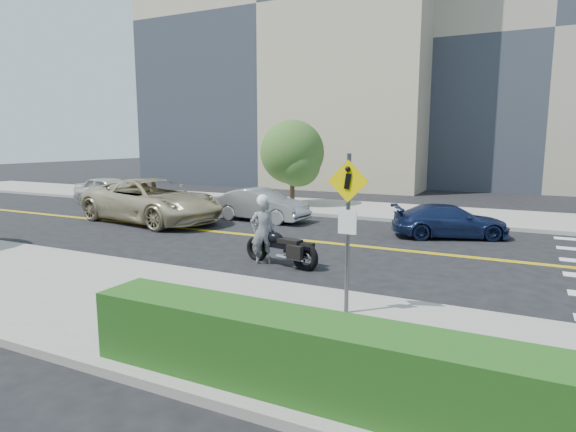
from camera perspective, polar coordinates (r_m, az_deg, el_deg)
The scene contains 14 objects.
ground_plane at distance 16.59m, azimuth 0.50°, elevation -2.79°, with size 120.00×120.00×0.00m, color black.
sidewalk_near at distance 10.57m, azimuth -17.83°, elevation -9.71°, with size 60.00×5.00×0.15m, color #9E9B91.
sidewalk_far at distance 23.45m, azimuth 8.54°, elevation 0.78°, with size 60.00×5.00×0.15m, color #9E9B91.
building_left at distance 41.42m, azimuth 1.45°, elevation 21.71°, with size 22.00×14.00×25.00m, color tan.
building_mid at distance 41.15m, azimuth 28.69°, elevation 17.18°, with size 18.00×14.00×20.00m, color #A39984.
hedge at distance 6.07m, azimuth 13.85°, elevation -18.09°, with size 9.00×0.90×1.00m, color #235619.
pedestrian_sign at distance 8.90m, azimuth 7.09°, elevation -0.30°, with size 0.78×0.08×3.00m.
motorcyclist at distance 13.25m, azimuth -3.01°, elevation -1.57°, with size 0.79×0.72×1.93m.
motorcycle at distance 13.11m, azimuth -0.85°, elevation -2.75°, with size 2.36×0.72×1.44m, color black, non-canonical shape.
suv at distance 20.77m, azimuth -15.79°, elevation 1.77°, with size 2.98×6.47×1.80m, color beige.
parked_car_white at distance 26.70m, azimuth -20.29°, elevation 2.79°, with size 1.79×4.44×1.51m, color silver.
parked_car_silver at distance 20.35m, azimuth -3.18°, elevation 1.33°, with size 1.43×4.11×1.35m, color #A1A3A8.
parked_car_blue at distance 17.78m, azimuth 18.64°, elevation -0.57°, with size 1.62×3.98×1.15m, color navy.
tree_far_a at distance 24.27m, azimuth 0.52°, elevation 7.55°, with size 3.21×3.21×4.39m.
Camera 1 is at (7.09, -14.61, 3.39)m, focal length 30.00 mm.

